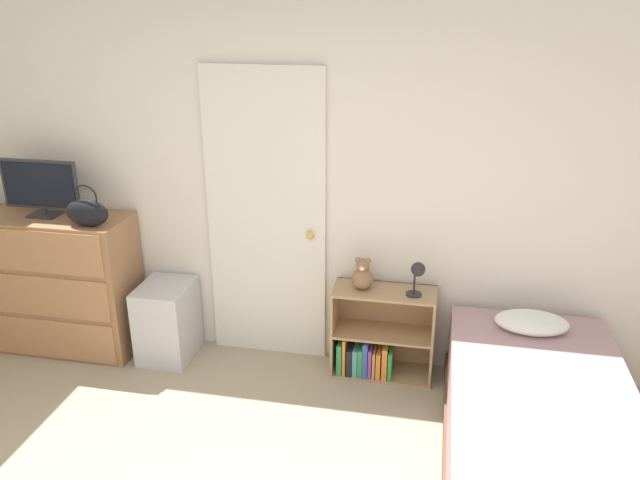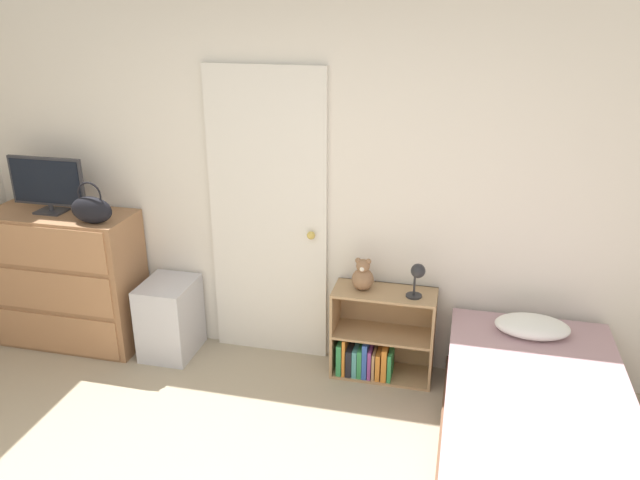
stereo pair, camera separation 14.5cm
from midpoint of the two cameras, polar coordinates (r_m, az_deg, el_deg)
name	(u,v)px [view 1 (the left image)]	position (r m, az deg, el deg)	size (l,w,h in m)	color
wall_back	(306,185)	(4.20, -2.30, 5.05)	(10.00, 0.06, 2.55)	silver
door_closed	(266,219)	(4.30, -5.89, 1.90)	(0.83, 0.09, 2.06)	silver
dresser	(62,283)	(4.94, -23.30, -3.64)	(1.07, 0.46, 1.02)	#996B47
tv	(40,187)	(4.74, -25.03, 4.42)	(0.57, 0.16, 0.40)	#2D2D33
handbag	(87,212)	(4.44, -21.41, 2.37)	(0.30, 0.13, 0.29)	black
storage_bin	(167,321)	(4.67, -14.66, -7.17)	(0.35, 0.43, 0.56)	silver
bookshelf	(375,342)	(4.36, 4.12, -9.28)	(0.69, 0.29, 0.64)	tan
teddy_bear	(363,275)	(4.14, 2.91, -3.26)	(0.15, 0.15, 0.22)	#8C6647
desk_lamp	(417,273)	(4.04, 7.88, -3.01)	(0.12, 0.11, 0.24)	#262628
bed	(539,430)	(3.71, 18.29, -16.19)	(1.00, 1.88, 0.62)	brown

